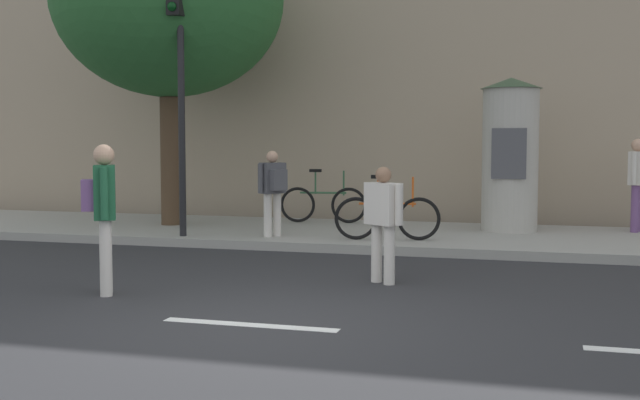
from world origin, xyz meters
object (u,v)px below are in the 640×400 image
pedestrian_with_bag (637,178)px  pedestrian_in_dark_shirt (273,186)px  pedestrian_in_red_top (103,205)px  bicycle_upright (387,217)px  poster_column (510,154)px  traffic_light (178,60)px  bicycle_leaning (323,204)px  pedestrian_tallest (383,215)px

pedestrian_with_bag → pedestrian_in_dark_shirt: bearing=-157.6°
pedestrian_in_red_top → bicycle_upright: size_ratio=1.01×
poster_column → traffic_light: bearing=-155.7°
traffic_light → bicycle_upright: size_ratio=2.59×
bicycle_leaning → traffic_light: bearing=-120.3°
poster_column → pedestrian_with_bag: size_ratio=1.65×
traffic_light → pedestrian_tallest: bearing=-32.7°
pedestrian_tallest → pedestrian_in_red_top: (-2.99, -1.63, 0.19)m
pedestrian_tallest → bicycle_leaning: (-2.37, 5.60, -0.33)m
traffic_light → bicycle_leaning: 4.33m
traffic_light → pedestrian_with_bag: 8.47m
traffic_light → pedestrian_in_red_top: (1.11, -4.27, -2.12)m
traffic_light → pedestrian_in_dark_shirt: (1.55, 0.45, -2.15)m
poster_column → pedestrian_tallest: poster_column is taller
bicycle_upright → pedestrian_in_dark_shirt: bearing=-177.5°
pedestrian_in_red_top → pedestrian_with_bag: pedestrian_with_bag is taller
traffic_light → pedestrian_in_dark_shirt: bearing=16.2°
pedestrian_with_bag → poster_column: bearing=-167.0°
pedestrian_with_bag → bicycle_upright: pedestrian_with_bag is taller
bicycle_upright → pedestrian_with_bag: bearing=30.5°
pedestrian_in_red_top → bicycle_upright: (2.42, 4.81, -0.51)m
bicycle_leaning → pedestrian_tallest: bearing=-67.1°
pedestrian_in_dark_shirt → bicycle_upright: size_ratio=0.85×
traffic_light → poster_column: bearing=24.3°
pedestrian_in_dark_shirt → bicycle_leaning: 2.57m
traffic_light → pedestrian_in_red_top: 4.90m
pedestrian_in_red_top → bicycle_upright: 5.41m
pedestrian_tallest → bicycle_leaning: bearing=112.9°
pedestrian_in_dark_shirt → pedestrian_with_bag: 6.62m
traffic_light → bicycle_upright: 4.44m
bicycle_leaning → bicycle_upright: 3.02m
pedestrian_with_bag → bicycle_leaning: 5.97m
bicycle_leaning → bicycle_upright: (1.80, -2.43, 0.00)m
poster_column → pedestrian_tallest: (-1.33, -5.09, -0.71)m
bicycle_leaning → pedestrian_in_red_top: bearing=-94.9°
pedestrian_in_red_top → bicycle_leaning: bearing=85.1°
pedestrian_in_red_top → pedestrian_in_dark_shirt: size_ratio=1.18×
pedestrian_tallest → pedestrian_in_red_top: size_ratio=0.84×
pedestrian_tallest → bicycle_leaning: pedestrian_tallest is taller
pedestrian_in_red_top → bicycle_upright: bearing=63.2°
pedestrian_in_dark_shirt → pedestrian_with_bag: bearing=22.4°
pedestrian_in_red_top → bicycle_upright: pedestrian_in_red_top is taller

